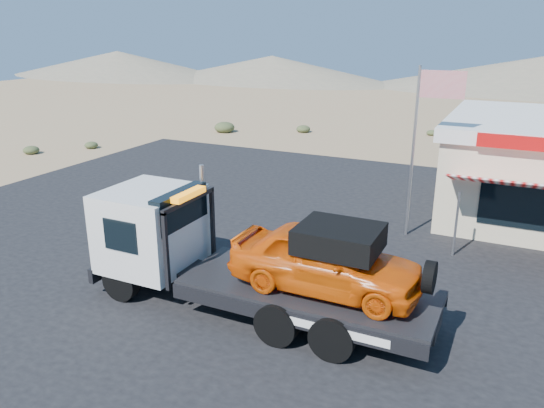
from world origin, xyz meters
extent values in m
plane|color=#9E7E5A|center=(0.00, 0.00, 0.00)|extent=(120.00, 120.00, 0.00)
cube|color=black|center=(2.00, 3.00, 0.01)|extent=(32.00, 24.00, 0.02)
cylinder|color=black|center=(-1.34, -3.80, 0.55)|extent=(1.06, 0.32, 1.06)
cylinder|color=black|center=(-1.34, -1.68, 0.55)|extent=(1.06, 0.32, 1.06)
cylinder|color=black|center=(3.45, -3.80, 0.55)|extent=(1.06, 0.58, 1.06)
cylinder|color=black|center=(3.45, -1.68, 0.55)|extent=(1.06, 0.58, 1.06)
cylinder|color=black|center=(4.83, -3.80, 0.55)|extent=(1.06, 0.58, 1.06)
cylinder|color=black|center=(4.83, -1.68, 0.55)|extent=(1.06, 0.58, 1.06)
cube|color=black|center=(2.59, -2.74, 0.71)|extent=(8.72, 1.06, 0.32)
cube|color=silver|center=(-1.02, -2.74, 1.83)|extent=(2.34, 2.50, 2.23)
cube|color=black|center=(-0.01, -2.74, 2.57)|extent=(0.37, 2.13, 0.96)
cube|color=black|center=(0.31, -2.74, 1.77)|extent=(0.11, 2.34, 2.13)
cube|color=orange|center=(0.31, -2.74, 3.00)|extent=(0.27, 1.28, 0.16)
cube|color=black|center=(3.76, -2.74, 1.00)|extent=(6.38, 2.45, 0.16)
imported|color=#E35208|center=(4.19, -2.74, 1.88)|extent=(4.68, 1.88, 1.59)
cube|color=black|center=(4.51, -2.74, 2.49)|extent=(1.91, 1.59, 0.58)
cube|color=red|center=(8.00, 4.74, 3.67)|extent=(2.60, 0.12, 0.45)
cylinder|color=#99999E|center=(6.50, 3.30, 1.12)|extent=(0.08, 0.08, 2.20)
cylinder|color=#99999E|center=(4.70, 4.50, 3.02)|extent=(0.10, 0.10, 6.00)
cube|color=#B20C14|center=(5.45, 4.50, 5.42)|extent=(1.50, 0.02, 0.90)
ellipsoid|color=#364424|center=(-18.41, 7.95, 0.25)|extent=(0.93, 0.93, 0.50)
ellipsoid|color=#364424|center=(-16.27, 10.67, 0.22)|extent=(0.83, 0.83, 0.45)
ellipsoid|color=#364424|center=(-11.51, 18.98, 0.39)|extent=(1.46, 1.46, 0.78)
ellipsoid|color=#364424|center=(-6.34, 21.39, 0.27)|extent=(1.01, 1.01, 0.54)
ellipsoid|color=#364424|center=(2.24, 24.23, 0.20)|extent=(0.73, 0.73, 0.39)
cone|color=#726B59|center=(-25.00, 55.00, 1.75)|extent=(36.00, 36.00, 3.50)
cone|color=#726B59|center=(-50.00, 52.00, 1.90)|extent=(40.00, 40.00, 3.80)
camera|label=1|loc=(8.09, -13.83, 7.18)|focal=35.00mm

